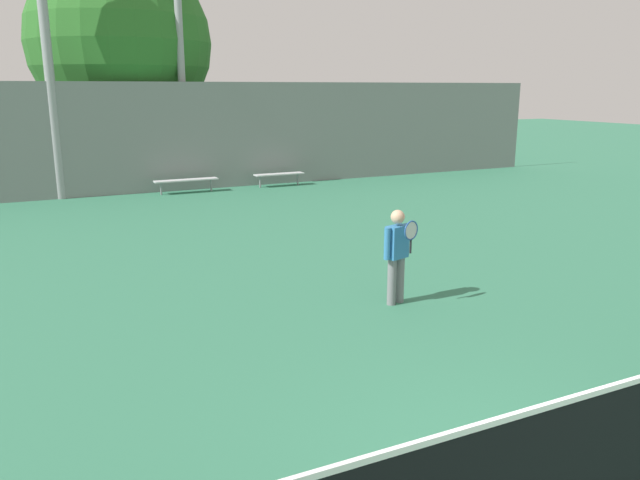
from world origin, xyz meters
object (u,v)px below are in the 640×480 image
Objects in this scene: bench_courtside_far at (279,175)px; tree_green_tall at (120,43)px; tennis_net at (570,454)px; bench_adjacent_court at (186,181)px; light_pole_near_left at (45,35)px; light_pole_center_back at (178,11)px; tennis_player at (397,251)px.

tree_green_tall reaches higher than bench_courtside_far.
bench_adjacent_court is at bearing 85.84° from tennis_net.
light_pole_near_left is (-3.82, 0.67, 4.51)m from bench_adjacent_court.
tennis_net is 17.29m from bench_adjacent_court.
bench_adjacent_court is at bearing 180.00° from bench_courtside_far.
tree_green_tall is at bearing 89.84° from tennis_net.
light_pole_near_left is (-2.57, 17.92, 4.38)m from tennis_net.
light_pole_near_left is 0.87× the size of light_pole_center_back.
tree_green_tall is (2.63, 3.12, 0.03)m from light_pole_near_left.
tree_green_tall reaches higher than tennis_player.
tree_green_tall is at bearing 140.00° from bench_courtside_far.
tennis_player is 0.16× the size of light_pole_center_back.
light_pole_center_back reaches higher than bench_adjacent_court.
tennis_player is 14.18m from light_pole_center_back.
bench_courtside_far is 7.44m from tree_green_tall.
tree_green_tall is at bearing 79.27° from tennis_player.
bench_adjacent_court is 6.03m from tree_green_tall.
bench_courtside_far is 0.22× the size of tree_green_tall.
light_pole_center_back is at bearing 85.22° from tennis_net.
tree_green_tall is (-1.46, 2.80, -0.89)m from light_pole_center_back.
tennis_player is at bearing -72.37° from light_pole_near_left.
tennis_net is 5.20m from tennis_player.
light_pole_center_back reaches higher than tennis_player.
tennis_net reaches higher than bench_adjacent_court.
tree_green_tall is (-1.20, 3.79, 4.54)m from bench_adjacent_court.
bench_adjacent_court is 5.53m from light_pole_center_back.
tennis_net is at bearing -94.16° from bench_adjacent_court.
bench_courtside_far is 0.86× the size of bench_adjacent_court.
bench_courtside_far is (3.03, 12.28, -0.46)m from tennis_player.
light_pole_near_left is at bearing -130.14° from tree_green_tall.
light_pole_center_back is at bearing 4.49° from light_pole_near_left.
bench_adjacent_court is 5.95m from light_pole_near_left.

